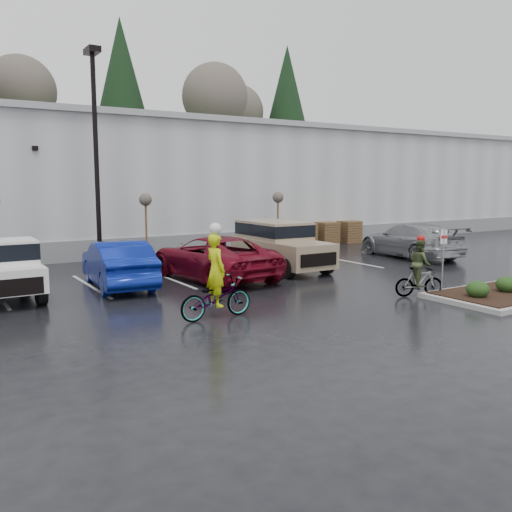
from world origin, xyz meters
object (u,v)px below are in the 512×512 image
car_red (213,258)px  lamppost (95,135)px  pickup_white (0,268)px  cyclist_olive (419,274)px  sapling_mid (146,203)px  fire_lane_sign (443,254)px  suv_tan (282,246)px  car_blue (118,264)px  pallet_stack_a (304,234)px  pallet_stack_c (349,232)px  cyclist_hivis (216,290)px  sapling_east (278,201)px  pallet_stack_b (326,233)px  car_far_silver (410,240)px

car_red → lamppost: bearing=-64.9°
pickup_white → cyclist_olive: cyclist_olive is taller
sapling_mid → car_red: (0.42, -6.06, -1.89)m
fire_lane_sign → suv_tan: bearing=101.2°
car_blue → suv_tan: size_ratio=0.99×
pallet_stack_a → car_red: (-9.58, -7.06, 0.17)m
lamppost → pickup_white: 7.84m
pallet_stack_c → car_red: 14.87m
pallet_stack_a → cyclist_olive: (-5.37, -13.45, 0.08)m
sapling_mid → cyclist_hivis: 11.89m
pickup_white → fire_lane_sign: bearing=-31.1°
fire_lane_sign → cyclist_hivis: bearing=170.3°
sapling_east → suv_tan: (-3.62, -5.63, -1.70)m
sapling_east → car_blue: (-10.67, -5.62, -1.89)m
sapling_east → suv_tan: bearing=-122.7°
suv_tan → cyclist_olive: size_ratio=2.53×
pallet_stack_c → car_blue: 17.94m
sapling_east → pallet_stack_b: size_ratio=2.37×
lamppost → car_far_silver: bearing=-18.5°
pallet_stack_a → pallet_stack_c: 3.50m
pallet_stack_a → suv_tan: bearing=-132.7°
pallet_stack_c → fire_lane_sign: 16.07m
sapling_mid → sapling_east: bearing=0.0°
pallet_stack_b → suv_tan: (-7.82, -6.63, 0.35)m
car_far_silver → suv_tan: bearing=5.9°
cyclist_hivis → pallet_stack_b: bearing=-50.9°
suv_tan → fire_lane_sign: bearing=-78.8°
lamppost → sapling_east: size_ratio=2.88×
pallet_stack_a → suv_tan: suv_tan is taller
car_far_silver → car_red: bearing=8.2°
pallet_stack_b → fire_lane_sign: (-6.40, -13.80, 0.73)m
sapling_mid → car_blue: size_ratio=0.63×
car_blue → fire_lane_sign: bearing=145.2°
pallet_stack_c → sapling_mid: bearing=-175.8°
fire_lane_sign → car_far_silver: (6.27, 7.09, -0.55)m
pickup_white → car_far_silver: bearing=-0.9°
car_blue → cyclist_olive: bearing=144.3°
fire_lane_sign → car_far_silver: bearing=48.5°
pallet_stack_b → fire_lane_sign: size_ratio=0.61×
pallet_stack_b → car_far_silver: (-0.13, -6.71, 0.18)m
lamppost → pickup_white: bearing=-135.4°
pallet_stack_a → car_far_silver: size_ratio=0.23×
sapling_mid → sapling_east: size_ratio=1.00×
car_blue → suv_tan: bearing=-174.6°
lamppost → fire_lane_sign: 14.78m
pallet_stack_a → pallet_stack_b: 1.70m
car_blue → pallet_stack_c: bearing=-152.9°
fire_lane_sign → cyclist_olive: (-0.67, 0.35, -0.65)m
cyclist_olive → pallet_stack_c: bearing=-9.2°
pallet_stack_c → fire_lane_sign: (-8.20, -13.80, 0.73)m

